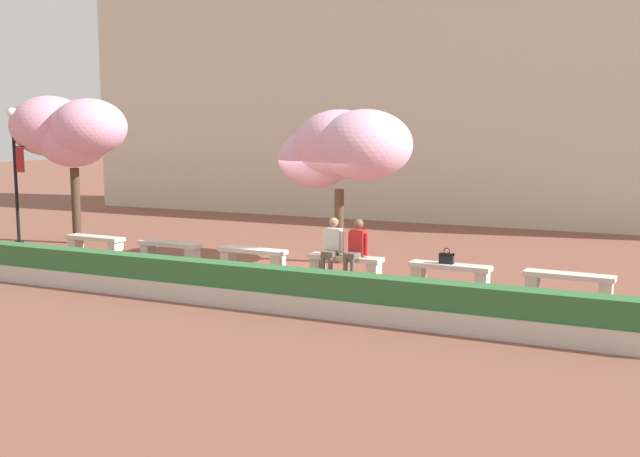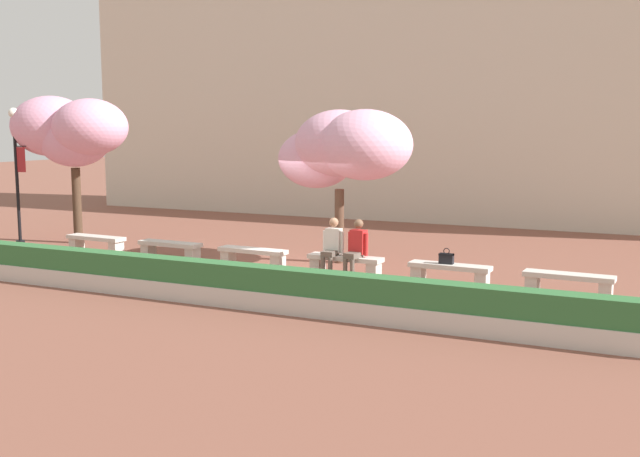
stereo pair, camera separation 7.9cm
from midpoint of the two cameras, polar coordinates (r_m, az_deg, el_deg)
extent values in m
plane|color=brown|center=(17.35, -1.59, -3.26)|extent=(100.00, 100.00, 0.00)
cube|color=beige|center=(27.88, 9.37, 10.30)|extent=(28.00, 4.00, 9.21)
cube|color=beige|center=(20.66, -16.61, -0.68)|extent=(1.75, 0.48, 0.10)
cube|color=beige|center=(21.18, -17.94, -1.15)|extent=(0.25, 0.35, 0.35)
cube|color=beige|center=(20.22, -15.16, -1.45)|extent=(0.25, 0.35, 0.35)
cube|color=beige|center=(19.15, -11.25, -1.15)|extent=(1.75, 0.48, 0.10)
cube|color=beige|center=(19.63, -12.82, -1.65)|extent=(0.25, 0.35, 0.35)
cube|color=beige|center=(18.76, -9.56, -1.99)|extent=(0.25, 0.35, 0.35)
cube|color=beige|center=(17.84, -5.03, -1.68)|extent=(1.75, 0.48, 0.10)
cube|color=beige|center=(18.26, -6.88, -2.20)|extent=(0.25, 0.35, 0.35)
cube|color=beige|center=(17.52, -3.10, -2.58)|extent=(0.25, 0.35, 0.35)
cube|color=beige|center=(16.77, 2.07, -2.26)|extent=(1.75, 0.48, 0.10)
cube|color=beige|center=(17.12, -0.05, -2.81)|extent=(0.25, 0.35, 0.35)
cube|color=beige|center=(16.53, 4.25, -3.21)|extent=(0.25, 0.35, 0.35)
cube|color=beige|center=(16.00, 10.00, -2.86)|extent=(1.75, 0.48, 0.10)
cube|color=beige|center=(16.26, 7.63, -3.45)|extent=(0.25, 0.35, 0.35)
cube|color=beige|center=(15.85, 12.39, -3.85)|extent=(0.25, 0.35, 0.35)
cube|color=beige|center=(15.55, 18.57, -3.45)|extent=(1.75, 0.48, 0.10)
cube|color=beige|center=(15.71, 16.01, -4.07)|extent=(0.25, 0.35, 0.35)
cube|color=beige|center=(15.51, 21.08, -4.45)|extent=(0.25, 0.35, 0.35)
cube|color=black|center=(16.62, 0.27, -3.64)|extent=(0.10, 0.22, 0.06)
cylinder|color=brown|center=(16.63, 0.35, -2.90)|extent=(0.10, 0.10, 0.42)
cube|color=black|center=(16.55, 0.84, -3.69)|extent=(0.10, 0.22, 0.06)
cylinder|color=brown|center=(16.56, 0.92, -2.95)|extent=(0.10, 0.10, 0.42)
cube|color=brown|center=(16.71, 0.89, -1.91)|extent=(0.28, 0.40, 0.12)
cube|color=silver|center=(16.87, 1.19, -0.89)|extent=(0.34, 0.22, 0.54)
sphere|color=#A37556|center=(16.81, 1.20, 0.48)|extent=(0.21, 0.21, 0.21)
cylinder|color=silver|center=(16.94, 0.51, -0.99)|extent=(0.09, 0.09, 0.50)
cylinder|color=silver|center=(16.77, 1.82, -1.08)|extent=(0.09, 0.09, 0.50)
cube|color=black|center=(16.43, 1.96, -3.78)|extent=(0.13, 0.23, 0.06)
cylinder|color=brown|center=(16.44, 2.07, -3.03)|extent=(0.10, 0.10, 0.42)
cube|color=black|center=(16.33, 2.49, -3.85)|extent=(0.13, 0.23, 0.06)
cylinder|color=brown|center=(16.34, 2.60, -3.10)|extent=(0.10, 0.10, 0.42)
cube|color=brown|center=(16.49, 2.68, -2.04)|extent=(0.34, 0.44, 0.12)
cube|color=red|center=(16.63, 3.09, -1.02)|extent=(0.37, 0.27, 0.54)
sphere|color=brown|center=(16.58, 3.10, 0.36)|extent=(0.21, 0.21, 0.21)
cylinder|color=red|center=(16.73, 2.44, -1.10)|extent=(0.09, 0.09, 0.50)
cylinder|color=red|center=(16.51, 3.67, -1.23)|extent=(0.09, 0.09, 0.50)
cube|color=black|center=(16.00, 9.74, -2.27)|extent=(0.30, 0.14, 0.22)
cube|color=black|center=(15.98, 9.75, -1.96)|extent=(0.30, 0.15, 0.04)
torus|color=black|center=(15.97, 9.76, -1.71)|extent=(0.14, 0.02, 0.14)
cylinder|color=#513828|center=(18.29, 1.60, 0.18)|extent=(0.23, 0.23, 1.81)
ellipsoid|color=#EAA8C6|center=(18.14, 1.63, 6.52)|extent=(2.15, 2.21, 1.61)
ellipsoid|color=#EAA8C6|center=(18.66, -0.17, 5.34)|extent=(1.95, 1.68, 1.46)
ellipsoid|color=#EAA8C6|center=(17.71, 3.60, 6.38)|extent=(2.22, 2.43, 1.67)
cylinder|color=#473323|center=(22.46, -17.92, 1.67)|extent=(0.25, 0.25, 2.16)
ellipsoid|color=pink|center=(22.36, -18.13, 6.58)|extent=(2.17, 1.88, 1.63)
ellipsoid|color=pink|center=(22.81, -19.70, 7.35)|extent=(2.28, 2.16, 1.71)
ellipsoid|color=pink|center=(21.73, -17.00, 7.41)|extent=(2.08, 2.02, 1.56)
cylinder|color=black|center=(22.87, -21.77, -0.98)|extent=(0.24, 0.24, 0.12)
cylinder|color=black|center=(22.69, -21.98, 3.32)|extent=(0.09, 0.09, 3.56)
sphere|color=white|center=(22.64, -22.23, 8.17)|extent=(0.28, 0.28, 0.28)
cylinder|color=black|center=(22.50, -21.77, 5.84)|extent=(0.40, 0.02, 0.02)
cube|color=maroon|center=(22.51, -21.72, 4.90)|extent=(0.30, 0.02, 0.70)
cube|color=beige|center=(14.34, -7.96, -4.95)|extent=(16.66, 0.50, 0.36)
cube|color=#336B38|center=(14.25, -7.99, -3.38)|extent=(16.56, 0.44, 0.44)
camera|label=1|loc=(0.04, -89.87, 0.02)|focal=42.00mm
camera|label=2|loc=(0.04, 90.13, -0.02)|focal=42.00mm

